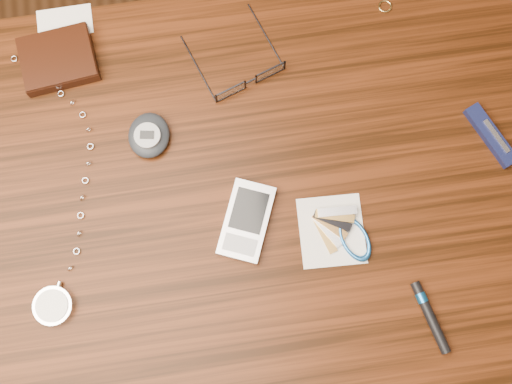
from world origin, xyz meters
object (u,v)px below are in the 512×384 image
pocket_watch (54,295)px  notepad_keys (343,233)px  eyeglasses (248,78)px  pda_phone (246,221)px  desk (212,242)px  pedometer (149,135)px  wallet_and_card (58,59)px  pocket_knife (491,136)px

pocket_watch → notepad_keys: (0.39, 0.03, -0.00)m
eyeglasses → pda_phone: 0.20m
pocket_watch → pda_phone: 0.27m
desk → pedometer: bearing=113.2°
desk → pda_phone: pda_phone is taller
wallet_and_card → pedometer: size_ratio=1.81×
desk → pedometer: (-0.06, 0.14, 0.11)m
pocket_watch → pocket_knife: (0.61, 0.13, -0.00)m
notepad_keys → eyeglasses: bearing=111.8°
eyeglasses → pocket_knife: size_ratio=1.47×
eyeglasses → pedometer: bearing=-156.6°
eyeglasses → pda_phone: (-0.03, -0.20, -0.00)m
pocket_watch → pda_phone: (0.26, 0.06, 0.00)m
desk → eyeglasses: 0.25m
pocket_watch → pocket_knife: bearing=12.0°
wallet_and_card → pocket_knife: 0.61m
eyeglasses → notepad_keys: eyeglasses is taller
eyeglasses → pocket_watch: bearing=-138.5°
wallet_and_card → eyeglasses: eyeglasses is taller
desk → pocket_knife: pocket_knife is taller
pocket_watch → pocket_knife: 0.62m
eyeglasses → notepad_keys: bearing=-68.2°
pedometer → pda_phone: bearing=-49.7°
desk → notepad_keys: (0.18, -0.03, 0.11)m
pocket_watch → pda_phone: pda_phone is taller
desk → pocket_knife: 0.42m
desk → pedometer: pedometer is taller
wallet_and_card → pocket_knife: (0.58, -0.20, -0.00)m
eyeglasses → pocket_watch: eyeglasses is taller
pda_phone → desk: bearing=-174.8°
wallet_and_card → pocket_watch: bearing=-95.6°
eyeglasses → pda_phone: size_ratio=1.21×
wallet_and_card → desk: bearing=-57.3°
pocket_watch → pedometer: (0.15, 0.20, 0.00)m
eyeglasses → desk: bearing=-112.8°
notepad_keys → pda_phone: bearing=164.5°
pocket_knife → pda_phone: bearing=-168.8°
pocket_watch → pda_phone: bearing=12.9°
eyeglasses → pda_phone: eyeglasses is taller
wallet_and_card → pda_phone: wallet_and_card is taller
eyeglasses → pocket_knife: (0.32, -0.13, -0.00)m
wallet_and_card → eyeglasses: bearing=-14.6°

